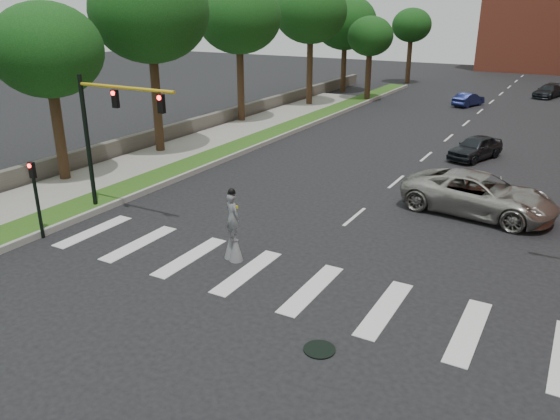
# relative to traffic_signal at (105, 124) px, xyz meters

# --- Properties ---
(ground_plane) EXTENTS (160.00, 160.00, 0.00)m
(ground_plane) POSITION_rel_traffic_signal_xyz_m (9.78, -3.00, -4.15)
(ground_plane) COLOR black
(ground_plane) RESTS_ON ground
(grass_median) EXTENTS (2.00, 60.00, 0.25)m
(grass_median) POSITION_rel_traffic_signal_xyz_m (-1.72, 17.00, -4.03)
(grass_median) COLOR #254E16
(grass_median) RESTS_ON ground
(median_curb) EXTENTS (0.20, 60.00, 0.28)m
(median_curb) POSITION_rel_traffic_signal_xyz_m (-0.67, 17.00, -4.01)
(median_curb) COLOR #969691
(median_curb) RESTS_ON ground
(sidewalk_left) EXTENTS (4.00, 60.00, 0.18)m
(sidewalk_left) POSITION_rel_traffic_signal_xyz_m (-4.72, 7.00, -4.06)
(sidewalk_left) COLOR gray
(sidewalk_left) RESTS_ON ground
(stone_wall) EXTENTS (0.50, 56.00, 1.10)m
(stone_wall) POSITION_rel_traffic_signal_xyz_m (-7.22, 19.00, -3.60)
(stone_wall) COLOR #524E47
(stone_wall) RESTS_ON ground
(manhole) EXTENTS (0.90, 0.90, 0.04)m
(manhole) POSITION_rel_traffic_signal_xyz_m (12.78, -5.00, -4.13)
(manhole) COLOR black
(manhole) RESTS_ON ground
(traffic_signal) EXTENTS (5.30, 0.23, 6.20)m
(traffic_signal) POSITION_rel_traffic_signal_xyz_m (0.00, 0.00, 0.00)
(traffic_signal) COLOR black
(traffic_signal) RESTS_ON ground
(secondary_signal) EXTENTS (0.25, 0.21, 3.23)m
(secondary_signal) POSITION_rel_traffic_signal_xyz_m (-0.52, -3.50, -2.20)
(secondary_signal) COLOR black
(secondary_signal) RESTS_ON ground
(stilt_performer) EXTENTS (0.82, 0.64, 2.82)m
(stilt_performer) POSITION_rel_traffic_signal_xyz_m (7.46, -1.33, -3.02)
(stilt_performer) COLOR #342214
(stilt_performer) RESTS_ON ground
(suv_crossing) EXTENTS (7.09, 3.98, 1.87)m
(suv_crossing) POSITION_rel_traffic_signal_xyz_m (14.52, 8.13, -3.21)
(suv_crossing) COLOR #A4A19A
(suv_crossing) RESTS_ON ground
(car_near) EXTENTS (3.06, 4.59, 1.45)m
(car_near) POSITION_rel_traffic_signal_xyz_m (12.53, 17.95, -3.42)
(car_near) COLOR black
(car_near) RESTS_ON ground
(car_mid) EXTENTS (2.47, 4.02, 1.25)m
(car_mid) POSITION_rel_traffic_signal_xyz_m (8.23, 37.29, -3.53)
(car_mid) COLOR #161D4E
(car_mid) RESTS_ON ground
(car_far) EXTENTS (3.02, 4.88, 1.32)m
(car_far) POSITION_rel_traffic_signal_xyz_m (14.36, 46.60, -3.49)
(car_far) COLOR black
(car_far) RESTS_ON ground
(tree_1) EXTENTS (5.57, 5.57, 9.24)m
(tree_1) POSITION_rel_traffic_signal_xyz_m (-5.97, 2.31, 2.68)
(tree_1) COLOR #342214
(tree_1) RESTS_ON ground
(tree_2) EXTENTS (7.13, 7.13, 11.68)m
(tree_2) POSITION_rel_traffic_signal_xyz_m (-5.55, 9.56, 4.46)
(tree_2) COLOR #342214
(tree_2) RESTS_ON ground
(tree_3) EXTENTS (6.54, 6.54, 10.91)m
(tree_3) POSITION_rel_traffic_signal_xyz_m (-6.39, 20.45, 3.94)
(tree_3) COLOR #342214
(tree_3) RESTS_ON ground
(tree_4) EXTENTS (6.62, 6.62, 11.25)m
(tree_4) POSITION_rel_traffic_signal_xyz_m (-5.07, 30.21, 4.25)
(tree_4) COLOR #342214
(tree_4) RESTS_ON ground
(tree_5) EXTENTS (6.67, 6.67, 10.10)m
(tree_5) POSITION_rel_traffic_signal_xyz_m (-5.78, 39.97, 3.08)
(tree_5) COLOR #342214
(tree_5) RESTS_ON ground
(tree_6) EXTENTS (4.40, 4.40, 8.07)m
(tree_6) POSITION_rel_traffic_signal_xyz_m (-1.17, 35.29, 1.97)
(tree_6) COLOR #342214
(tree_6) RESTS_ON ground
(tree_7) EXTENTS (4.63, 4.63, 8.74)m
(tree_7) POSITION_rel_traffic_signal_xyz_m (-1.65, 50.34, 2.54)
(tree_7) COLOR #342214
(tree_7) RESTS_ON ground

